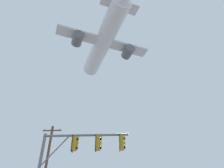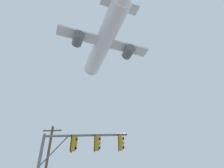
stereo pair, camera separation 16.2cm
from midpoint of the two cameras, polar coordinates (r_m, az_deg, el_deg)
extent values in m
cylinder|color=slate|center=(13.28, -7.50, -14.69)|extent=(5.50, 0.16, 0.15)
cylinder|color=slate|center=(13.52, -16.27, -18.27)|extent=(1.71, 0.08, 1.96)
cube|color=gold|center=(12.89, 2.91, -16.81)|extent=(0.26, 0.32, 0.90)
cylinder|color=gold|center=(13.04, 2.85, -14.66)|extent=(0.05, 0.05, 0.12)
cube|color=black|center=(12.90, 2.26, -16.83)|extent=(0.02, 0.46, 1.04)
sphere|color=black|center=(12.97, 3.54, -15.65)|extent=(0.20, 0.20, 0.20)
cylinder|color=gold|center=(12.99, 3.83, -15.38)|extent=(0.04, 0.21, 0.21)
sphere|color=orange|center=(12.89, 3.58, -16.84)|extent=(0.20, 0.20, 0.20)
cylinder|color=gold|center=(12.91, 3.87, -16.57)|extent=(0.04, 0.21, 0.21)
sphere|color=black|center=(12.82, 3.63, -18.04)|extent=(0.20, 0.20, 0.20)
cylinder|color=gold|center=(12.83, 3.92, -17.77)|extent=(0.04, 0.21, 0.21)
cube|color=gold|center=(13.00, -4.06, -16.91)|extent=(0.26, 0.32, 0.90)
cylinder|color=gold|center=(13.15, -3.98, -14.77)|extent=(0.05, 0.05, 0.12)
cube|color=black|center=(13.02, -4.70, -16.91)|extent=(0.02, 0.46, 1.04)
sphere|color=black|center=(13.06, -3.36, -15.77)|extent=(0.20, 0.20, 0.20)
cylinder|color=gold|center=(13.07, -3.06, -15.52)|extent=(0.04, 0.21, 0.21)
sphere|color=orange|center=(12.98, -3.40, -16.96)|extent=(0.20, 0.20, 0.20)
cylinder|color=gold|center=(12.99, -3.10, -16.70)|extent=(0.04, 0.21, 0.21)
sphere|color=black|center=(12.91, -3.44, -18.15)|extent=(0.20, 0.20, 0.20)
cylinder|color=gold|center=(12.92, -3.13, -17.89)|extent=(0.04, 0.21, 0.21)
cube|color=gold|center=(13.28, -10.83, -16.78)|extent=(0.26, 0.32, 0.90)
cylinder|color=gold|center=(13.43, -10.60, -14.69)|extent=(0.05, 0.05, 0.12)
cube|color=black|center=(13.32, -11.44, -16.76)|extent=(0.02, 0.46, 1.04)
sphere|color=black|center=(13.32, -10.08, -15.69)|extent=(0.20, 0.20, 0.20)
cylinder|color=gold|center=(13.33, -9.77, -15.45)|extent=(0.04, 0.21, 0.21)
sphere|color=orange|center=(13.25, -10.20, -16.84)|extent=(0.20, 0.20, 0.20)
cylinder|color=gold|center=(13.25, -9.89, -16.60)|extent=(0.04, 0.21, 0.21)
sphere|color=black|center=(13.17, -10.32, -18.01)|extent=(0.20, 0.20, 0.20)
cylinder|color=gold|center=(13.17, -10.01, -17.77)|extent=(0.04, 0.21, 0.21)
cube|color=brown|center=(24.27, -16.93, -12.95)|extent=(2.20, 0.12, 0.12)
cube|color=brown|center=(24.06, -17.20, -14.51)|extent=(1.80, 0.12, 0.12)
cylinder|color=gray|center=(24.63, -18.90, -12.59)|extent=(0.10, 0.10, 0.18)
cylinder|color=gray|center=(24.02, -14.82, -12.77)|extent=(0.10, 0.10, 0.18)
cylinder|color=white|center=(50.30, -2.39, 12.26)|extent=(13.95, 24.22, 4.37)
cone|color=white|center=(60.39, -6.43, 3.58)|extent=(5.01, 4.43, 4.15)
cube|color=silver|center=(49.37, -2.15, 12.24)|extent=(22.42, 12.15, 0.49)
cylinder|color=#595B60|center=(47.49, -9.83, 12.87)|extent=(3.57, 3.99, 2.46)
cylinder|color=#595B60|center=(50.25, 4.96, 9.35)|extent=(3.57, 3.99, 2.46)
cube|color=#0C5933|center=(45.79, 2.21, 23.32)|extent=(1.85, 3.62, 5.18)
cube|color=silver|center=(43.97, 2.42, 22.11)|extent=(8.48, 5.56, 0.27)
camera|label=1|loc=(0.08, -89.82, -0.12)|focal=31.19mm
camera|label=2|loc=(0.08, 90.18, 0.12)|focal=31.19mm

